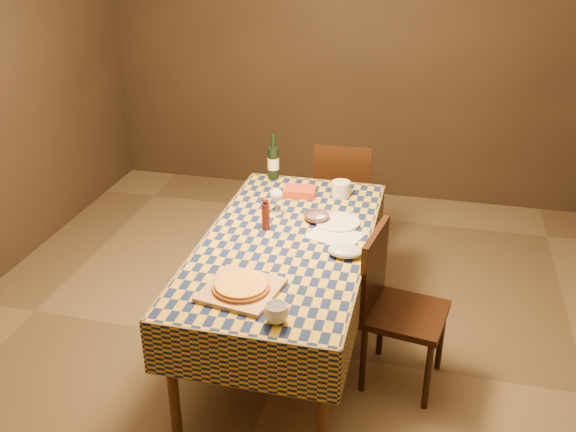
{
  "coord_description": "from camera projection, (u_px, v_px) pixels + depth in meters",
  "views": [
    {
      "loc": [
        0.76,
        -3.12,
        2.5
      ],
      "look_at": [
        0.0,
        0.05,
        0.9
      ],
      "focal_mm": 40.0,
      "sensor_mm": 36.0,
      "label": 1
    }
  ],
  "objects": [
    {
      "name": "tumbler",
      "position": [
        276.0,
        313.0,
        2.92
      ],
      "size": [
        0.13,
        0.13,
        0.09
      ],
      "primitive_type": "imported",
      "rotation": [
        0.0,
        0.0,
        -0.16
      ],
      "color": "silver",
      "rests_on": "dining_table"
    },
    {
      "name": "takeout_container",
      "position": [
        300.0,
        192.0,
        4.19
      ],
      "size": [
        0.22,
        0.17,
        0.05
      ],
      "primitive_type": "cube",
      "rotation": [
        0.0,
        0.0,
        0.13
      ],
      "color": "#B23517",
      "rests_on": "dining_table"
    },
    {
      "name": "chair_far",
      "position": [
        343.0,
        193.0,
        4.84
      ],
      "size": [
        0.43,
        0.44,
        0.93
      ],
      "color": "black",
      "rests_on": "ground"
    },
    {
      "name": "chair_right",
      "position": [
        392.0,
        300.0,
        3.54
      ],
      "size": [
        0.49,
        0.49,
        0.93
      ],
      "color": "black",
      "rests_on": "ground"
    },
    {
      "name": "wine_bottle",
      "position": [
        273.0,
        162.0,
        4.41
      ],
      "size": [
        0.1,
        0.1,
        0.32
      ],
      "color": "black",
      "rests_on": "dining_table"
    },
    {
      "name": "flour_patch",
      "position": [
        335.0,
        235.0,
        3.69
      ],
      "size": [
        0.35,
        0.3,
        0.0
      ],
      "primitive_type": "cube",
      "rotation": [
        0.0,
        0.0,
        -0.31
      ],
      "color": "silver",
      "rests_on": "dining_table"
    },
    {
      "name": "flour_bag",
      "position": [
        345.0,
        251.0,
        3.48
      ],
      "size": [
        0.23,
        0.2,
        0.06
      ],
      "primitive_type": "ellipsoid",
      "rotation": [
        0.0,
        0.0,
        -0.34
      ],
      "color": "#AEBBDF",
      "rests_on": "dining_table"
    },
    {
      "name": "deli_tub",
      "position": [
        341.0,
        189.0,
        4.17
      ],
      "size": [
        0.13,
        0.13,
        0.1
      ],
      "primitive_type": "cylinder",
      "rotation": [
        0.0,
        0.0,
        0.11
      ],
      "color": "silver",
      "rests_on": "dining_table"
    },
    {
      "name": "pizza",
      "position": [
        241.0,
        286.0,
        3.15
      ],
      "size": [
        0.31,
        0.31,
        0.03
      ],
      "color": "#A54E1B",
      "rests_on": "cutting_board"
    },
    {
      "name": "wine_glass",
      "position": [
        276.0,
        196.0,
        3.91
      ],
      "size": [
        0.08,
        0.08,
        0.16
      ],
      "color": "silver",
      "rests_on": "dining_table"
    },
    {
      "name": "dining_table",
      "position": [
        286.0,
        252.0,
        3.68
      ],
      "size": [
        0.94,
        1.84,
        0.77
      ],
      "color": "brown",
      "rests_on": "ground"
    },
    {
      "name": "bowl",
      "position": [
        316.0,
        217.0,
        3.86
      ],
      "size": [
        0.16,
        0.16,
        0.05
      ],
      "primitive_type": "imported",
      "rotation": [
        0.0,
        0.0,
        -0.04
      ],
      "color": "#654754",
      "rests_on": "dining_table"
    },
    {
      "name": "cutting_board",
      "position": [
        241.0,
        290.0,
        3.16
      ],
      "size": [
        0.41,
        0.41,
        0.02
      ],
      "primitive_type": "cube",
      "rotation": [
        0.0,
        0.0,
        -0.17
      ],
      "color": "#AE7E52",
      "rests_on": "dining_table"
    },
    {
      "name": "room",
      "position": [
        286.0,
        144.0,
        3.39
      ],
      "size": [
        5.0,
        5.1,
        2.7
      ],
      "color": "brown",
      "rests_on": "ground"
    },
    {
      "name": "white_plate",
      "position": [
        338.0,
        222.0,
        3.83
      ],
      "size": [
        0.33,
        0.33,
        0.02
      ],
      "primitive_type": "cylinder",
      "rotation": [
        0.0,
        0.0,
        -0.26
      ],
      "color": "silver",
      "rests_on": "dining_table"
    },
    {
      "name": "pepper_mill",
      "position": [
        266.0,
        215.0,
        3.73
      ],
      "size": [
        0.06,
        0.06,
        0.2
      ],
      "color": "#4D1214",
      "rests_on": "dining_table"
    }
  ]
}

